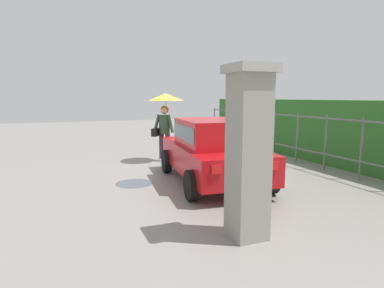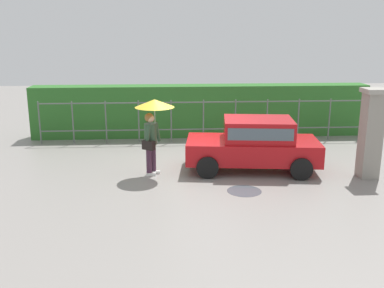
{
  "view_description": "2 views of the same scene",
  "coord_description": "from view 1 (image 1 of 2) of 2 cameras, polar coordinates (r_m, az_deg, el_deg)",
  "views": [
    {
      "loc": [
        8.24,
        -3.55,
        1.98
      ],
      "look_at": [
        0.08,
        -0.24,
        0.72
      ],
      "focal_mm": 30.68,
      "sensor_mm": 36.0,
      "label": 1
    },
    {
      "loc": [
        -1.07,
        -12.26,
        3.9
      ],
      "look_at": [
        -0.31,
        -0.21,
        0.76
      ],
      "focal_mm": 41.37,
      "sensor_mm": 36.0,
      "label": 2
    }
  ],
  "objects": [
    {
      "name": "ground_plane",
      "position": [
        9.18,
        1.21,
        -4.32
      ],
      "size": [
        40.0,
        40.0,
        0.0
      ],
      "primitive_type": "plane",
      "color": "gray"
    },
    {
      "name": "car",
      "position": [
        7.61,
        3.63,
        -0.77
      ],
      "size": [
        3.88,
        2.2,
        1.48
      ],
      "rotation": [
        0.0,
        0.0,
        3.03
      ],
      "color": "#B71116",
      "rests_on": "ground"
    },
    {
      "name": "pedestrian",
      "position": [
        10.08,
        -4.74,
        5.92
      ],
      "size": [
        1.06,
        1.06,
        2.09
      ],
      "rotation": [
        0.0,
        0.0,
        -0.59
      ],
      "color": "#47283D",
      "rests_on": "ground"
    },
    {
      "name": "gate_pillar",
      "position": [
        4.58,
        9.76,
        -1.28
      ],
      "size": [
        0.6,
        0.6,
        2.42
      ],
      "color": "gray",
      "rests_on": "ground"
    },
    {
      "name": "fence_section",
      "position": [
        10.41,
        17.8,
        1.37
      ],
      "size": [
        11.5,
        0.05,
        1.5
      ],
      "color": "#59605B",
      "rests_on": "ground"
    },
    {
      "name": "hedge_row",
      "position": [
        11.03,
        21.66,
        2.2
      ],
      "size": [
        12.45,
        0.9,
        1.9
      ],
      "primitive_type": "cube",
      "color": "#2D6B28",
      "rests_on": "ground"
    },
    {
      "name": "puddle_near",
      "position": [
        7.77,
        -10.01,
        -6.75
      ],
      "size": [
        0.86,
        0.86,
        0.0
      ],
      "primitive_type": "cylinder",
      "color": "#4C545B",
      "rests_on": "ground"
    }
  ]
}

